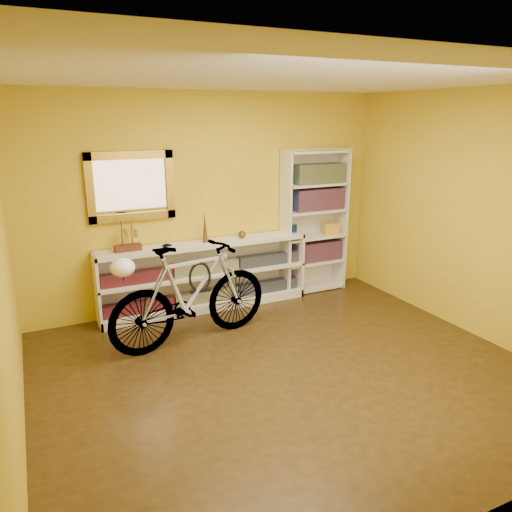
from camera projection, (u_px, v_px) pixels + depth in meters
name	position (u px, v px, depth m)	size (l,w,h in m)	color
floor	(288.00, 372.00, 4.59)	(4.50, 4.00, 0.01)	black
ceiling	(294.00, 78.00, 3.87)	(4.50, 4.00, 0.01)	silver
back_wall	(210.00, 202.00, 5.97)	(4.50, 0.01, 2.60)	gold
right_wall	(477.00, 215.00, 5.16)	(0.01, 4.00, 2.60)	gold
gilt_mirror	(131.00, 186.00, 5.47)	(0.98, 0.06, 0.78)	#826117
wall_socket	(275.00, 274.00, 6.62)	(0.09, 0.01, 0.09)	silver
console_unit	(206.00, 276.00, 5.98)	(2.60, 0.35, 0.85)	silver
cd_row_lower	(207.00, 296.00, 6.04)	(2.50, 0.13, 0.14)	black
cd_row_upper	(206.00, 268.00, 5.94)	(2.50, 0.13, 0.14)	navy
model_ship	(127.00, 236.00, 5.44)	(0.30, 0.11, 0.35)	#401C12
toy_car	(167.00, 246.00, 5.68)	(0.00, 0.00, 0.00)	black
bronze_ornament	(205.00, 227.00, 5.82)	(0.07, 0.07, 0.38)	brown
decorative_orb	(242.00, 234.00, 6.06)	(0.09, 0.09, 0.09)	brown
bookcase	(314.00, 222.00, 6.50)	(0.90, 0.30, 1.90)	silver
book_row_a	(316.00, 251.00, 6.63)	(0.70, 0.22, 0.26)	maroon
book_row_b	(318.00, 199.00, 6.44)	(0.70, 0.22, 0.28)	maroon
book_row_c	(319.00, 173.00, 6.34)	(0.70, 0.22, 0.25)	#194957
travel_mug	(294.00, 231.00, 6.38)	(0.08, 0.08, 0.19)	navy
red_tin	(301.00, 177.00, 6.28)	(0.15, 0.15, 0.19)	maroon
yellow_bag	(331.00, 229.00, 6.60)	(0.20, 0.13, 0.15)	gold
bicycle	(191.00, 294.00, 5.06)	(1.83, 0.47, 1.08)	silver
helmet	(123.00, 268.00, 4.57)	(0.23, 0.22, 0.18)	white
u_lock	(200.00, 277.00, 5.08)	(0.24, 0.24, 0.03)	black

